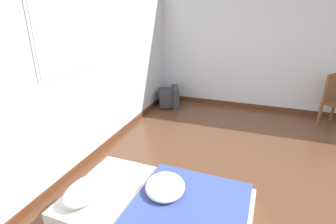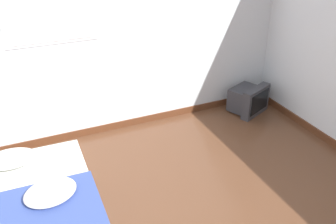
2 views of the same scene
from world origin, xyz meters
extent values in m
cube|color=silver|center=(0.00, 2.56, 1.30)|extent=(8.24, 0.06, 2.60)
cube|color=#562D19|center=(0.00, 2.52, 0.04)|extent=(8.24, 0.02, 0.09)
cube|color=silver|center=(-0.45, 1.33, 0.08)|extent=(1.11, 1.80, 0.16)
ellipsoid|color=silver|center=(-0.61, 2.00, 0.23)|extent=(0.53, 0.35, 0.14)
cube|color=#384C93|center=(-0.46, 1.00, 0.19)|extent=(1.11, 1.06, 0.05)
ellipsoid|color=silver|center=(-0.31, 1.28, 0.25)|extent=(0.56, 0.50, 0.11)
cube|color=#333338|center=(2.45, 2.29, 0.18)|extent=(0.49, 0.41, 0.31)
cube|color=#333338|center=(2.52, 2.12, 0.20)|extent=(0.52, 0.31, 0.39)
cube|color=black|center=(2.55, 2.06, 0.21)|extent=(0.39, 0.17, 0.28)
camera|label=1|loc=(-2.30, 0.53, 1.89)|focal=28.00mm
camera|label=2|loc=(-0.41, -1.53, 2.49)|focal=40.00mm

